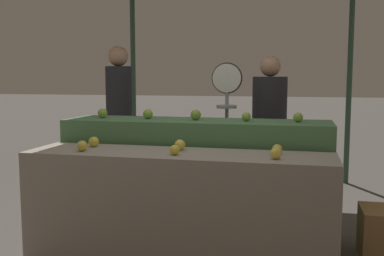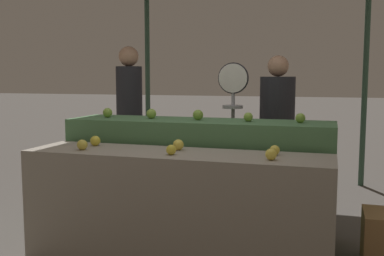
% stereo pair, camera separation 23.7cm
% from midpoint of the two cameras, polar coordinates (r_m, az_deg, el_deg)
% --- Properties ---
extents(display_counter_front, '(2.28, 0.55, 0.85)m').
position_cam_midpoint_polar(display_counter_front, '(3.40, -0.08, -10.18)').
color(display_counter_front, gray).
rests_on(display_counter_front, ground_plane).
extents(display_counter_back, '(2.28, 0.55, 1.03)m').
position_cam_midpoint_polar(display_counter_back, '(3.94, 2.53, -6.49)').
color(display_counter_back, '#4C7A4C').
rests_on(display_counter_back, ground_plane).
extents(apple_front_0, '(0.08, 0.08, 0.08)m').
position_cam_midpoint_polar(apple_front_0, '(3.48, -11.88, -2.11)').
color(apple_front_0, gold).
rests_on(apple_front_0, display_counter_front).
extents(apple_front_1, '(0.07, 0.07, 0.07)m').
position_cam_midpoint_polar(apple_front_1, '(3.20, -0.55, -2.80)').
color(apple_front_1, gold).
rests_on(apple_front_1, display_counter_front).
extents(apple_front_2, '(0.08, 0.08, 0.08)m').
position_cam_midpoint_polar(apple_front_2, '(3.06, 12.21, -3.30)').
color(apple_front_2, yellow).
rests_on(apple_front_2, display_counter_front).
extents(apple_front_3, '(0.08, 0.08, 0.08)m').
position_cam_midpoint_polar(apple_front_3, '(3.68, -10.38, -1.62)').
color(apple_front_3, gold).
rests_on(apple_front_3, display_counter_front).
extents(apple_front_4, '(0.08, 0.08, 0.08)m').
position_cam_midpoint_polar(apple_front_4, '(3.40, 0.25, -2.16)').
color(apple_front_4, yellow).
rests_on(apple_front_4, display_counter_front).
extents(apple_front_5, '(0.07, 0.07, 0.07)m').
position_cam_midpoint_polar(apple_front_5, '(3.26, 12.52, -2.78)').
color(apple_front_5, yellow).
rests_on(apple_front_5, display_counter_front).
extents(apple_back_0, '(0.09, 0.09, 0.09)m').
position_cam_midpoint_polar(apple_back_0, '(4.16, -9.07, 1.93)').
color(apple_back_0, '#84AD3D').
rests_on(apple_back_0, display_counter_back).
extents(apple_back_1, '(0.09, 0.09, 0.09)m').
position_cam_midpoint_polar(apple_back_1, '(3.98, -3.49, 1.81)').
color(apple_back_1, '#84AD3D').
rests_on(apple_back_1, display_counter_back).
extents(apple_back_2, '(0.09, 0.09, 0.09)m').
position_cam_midpoint_polar(apple_back_2, '(3.84, 2.60, 1.66)').
color(apple_back_2, '#7AA338').
rests_on(apple_back_2, display_counter_back).
extents(apple_back_3, '(0.08, 0.08, 0.08)m').
position_cam_midpoint_polar(apple_back_3, '(3.76, 8.95, 1.38)').
color(apple_back_3, '#84AD3D').
rests_on(apple_back_3, display_counter_back).
extents(apple_back_4, '(0.08, 0.08, 0.08)m').
position_cam_midpoint_polar(apple_back_4, '(3.73, 15.38, 1.21)').
color(apple_back_4, '#7AA338').
rests_on(apple_back_4, display_counter_back).
extents(produce_scale, '(0.30, 0.20, 1.54)m').
position_cam_midpoint_polar(produce_scale, '(4.45, 6.74, 2.97)').
color(produce_scale, '#99999E').
rests_on(produce_scale, ground_plane).
extents(person_vendor_at_scale, '(0.36, 0.36, 1.62)m').
position_cam_midpoint_polar(person_vendor_at_scale, '(4.67, 12.17, 0.56)').
color(person_vendor_at_scale, '#2D2D38').
rests_on(person_vendor_at_scale, ground_plane).
extents(person_customer_left, '(0.40, 0.40, 1.75)m').
position_cam_midpoint_polar(person_customer_left, '(5.27, -6.67, 2.49)').
color(person_customer_left, '#2D2D38').
rests_on(person_customer_left, ground_plane).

